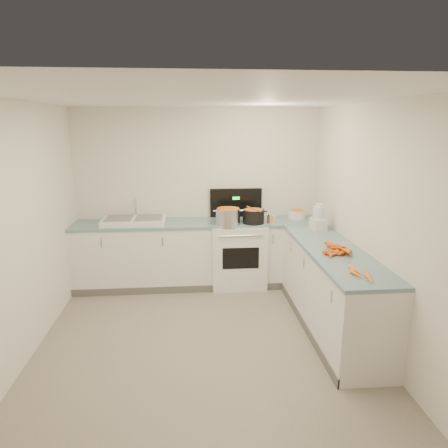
{
  "coord_description": "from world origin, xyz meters",
  "views": [
    {
      "loc": [
        -0.12,
        -3.76,
        2.28
      ],
      "look_at": [
        0.3,
        1.1,
        1.05
      ],
      "focal_mm": 32.0,
      "sensor_mm": 36.0,
      "label": 1
    }
  ],
  "objects": [
    {
      "name": "black_pot",
      "position": [
        0.75,
        1.55,
        1.03
      ],
      "size": [
        0.3,
        0.3,
        0.21
      ],
      "primitive_type": "cylinder",
      "rotation": [
        0.0,
        0.0,
        0.0
      ],
      "color": "black",
      "rests_on": "stove"
    },
    {
      "name": "spice_jar",
      "position": [
        1.03,
        1.51,
        0.99
      ],
      "size": [
        0.06,
        0.06,
        0.1
      ],
      "primitive_type": "cylinder",
      "color": "#E5B266",
      "rests_on": "counter_back"
    },
    {
      "name": "mixing_bowl",
      "position": [
        1.42,
        1.78,
        1.0
      ],
      "size": [
        0.29,
        0.29,
        0.12
      ],
      "primitive_type": "cylinder",
      "rotation": [
        0.0,
        0.0,
        0.11
      ],
      "color": "white",
      "rests_on": "counter_back"
    },
    {
      "name": "wall_right",
      "position": [
        1.75,
        0.0,
        1.25
      ],
      "size": [
        0.0,
        4.0,
        2.5
      ],
      "primitive_type": null,
      "rotation": [
        1.57,
        0.0,
        -1.57
      ],
      "color": "silver",
      "rests_on": "ground"
    },
    {
      "name": "wall_back",
      "position": [
        0.0,
        2.0,
        1.25
      ],
      "size": [
        3.5,
        0.0,
        2.5
      ],
      "primitive_type": null,
      "rotation": [
        1.57,
        0.0,
        0.0
      ],
      "color": "silver",
      "rests_on": "ground"
    },
    {
      "name": "counter_right",
      "position": [
        1.45,
        0.3,
        0.47
      ],
      "size": [
        0.62,
        2.2,
        0.94
      ],
      "color": "white",
      "rests_on": "ground"
    },
    {
      "name": "wall_left",
      "position": [
        -1.75,
        0.0,
        1.25
      ],
      "size": [
        0.0,
        4.0,
        2.5
      ],
      "primitive_type": null,
      "rotation": [
        1.57,
        0.0,
        1.57
      ],
      "color": "silver",
      "rests_on": "ground"
    },
    {
      "name": "floor",
      "position": [
        0.0,
        0.0,
        0.0
      ],
      "size": [
        3.5,
        4.0,
        0.0
      ],
      "primitive_type": null,
      "color": "gray",
      "rests_on": "ground"
    },
    {
      "name": "extract_bottle",
      "position": [
        0.95,
        1.53,
        0.99
      ],
      "size": [
        0.04,
        0.04,
        0.1
      ],
      "primitive_type": "cylinder",
      "color": "#593319",
      "rests_on": "counter_back"
    },
    {
      "name": "peeled_carrots",
      "position": [
        1.41,
        -0.5,
        0.96
      ],
      "size": [
        0.16,
        0.43,
        0.04
      ],
      "color": "orange",
      "rests_on": "counter_right"
    },
    {
      "name": "carrot_pile",
      "position": [
        1.43,
        0.16,
        0.98
      ],
      "size": [
        0.32,
        0.43,
        0.09
      ],
      "color": "orange",
      "rests_on": "counter_right"
    },
    {
      "name": "food_processor",
      "position": [
        1.53,
        1.14,
        1.09
      ],
      "size": [
        0.19,
        0.22,
        0.34
      ],
      "color": "white",
      "rests_on": "counter_right"
    },
    {
      "name": "steel_pot",
      "position": [
        0.39,
        1.52,
        1.04
      ],
      "size": [
        0.38,
        0.38,
        0.24
      ],
      "primitive_type": "cylinder",
      "rotation": [
        0.0,
        0.0,
        -0.19
      ],
      "color": "silver",
      "rests_on": "stove"
    },
    {
      "name": "ceiling",
      "position": [
        0.0,
        0.0,
        2.5
      ],
      "size": [
        3.5,
        4.0,
        0.0
      ],
      "primitive_type": null,
      "rotation": [
        3.14,
        0.0,
        0.0
      ],
      "color": "silver",
      "rests_on": "ground"
    },
    {
      "name": "wooden_spoon",
      "position": [
        0.75,
        1.55,
        1.14
      ],
      "size": [
        0.15,
        0.37,
        0.02
      ],
      "primitive_type": "cylinder",
      "rotation": [
        1.57,
        0.0,
        0.36
      ],
      "color": "#AD7A47",
      "rests_on": "black_pot"
    },
    {
      "name": "stove",
      "position": [
        0.55,
        1.69,
        0.47
      ],
      "size": [
        0.76,
        0.65,
        1.36
      ],
      "color": "white",
      "rests_on": "ground"
    },
    {
      "name": "peelings",
      "position": [
        -1.09,
        1.68,
        1.02
      ],
      "size": [
        0.2,
        0.25,
        0.01
      ],
      "color": "tan",
      "rests_on": "sink"
    },
    {
      "name": "counter_back",
      "position": [
        0.0,
        1.7,
        0.47
      ],
      "size": [
        3.5,
        0.62,
        0.94
      ],
      "color": "white",
      "rests_on": "ground"
    },
    {
      "name": "wall_front",
      "position": [
        0.0,
        -2.0,
        1.25
      ],
      "size": [
        3.5,
        0.0,
        2.5
      ],
      "primitive_type": null,
      "rotation": [
        -1.57,
        0.0,
        0.0
      ],
      "color": "silver",
      "rests_on": "ground"
    },
    {
      "name": "sink",
      "position": [
        -0.9,
        1.7,
        0.98
      ],
      "size": [
        0.86,
        0.52,
        0.31
      ],
      "color": "white",
      "rests_on": "counter_back"
    }
  ]
}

